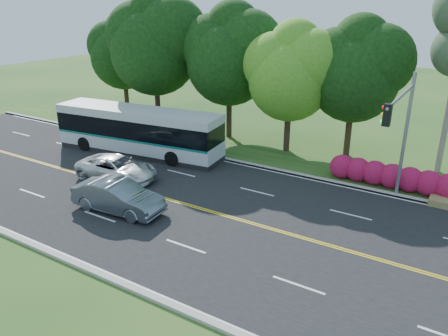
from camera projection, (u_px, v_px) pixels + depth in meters
The scene contains 12 objects.
ground at pixel (234, 218), 22.41m from camera, with size 120.00×120.00×0.00m, color #204C19.
road at pixel (234, 218), 22.40m from camera, with size 60.00×14.00×0.02m, color black.
curb_north at pixel (290, 173), 28.05m from camera, with size 60.00×0.30×0.15m, color #A7A296.
curb_south at pixel (140, 292), 16.71m from camera, with size 60.00×0.30×0.15m, color #A7A296.
grass_verge at pixel (301, 164), 29.52m from camera, with size 60.00×4.00×0.10m, color #204C19.
lane_markings at pixel (232, 218), 22.44m from camera, with size 57.60×13.82×0.00m.
tree_row at pixel (258, 53), 32.08m from camera, with size 44.70×9.10×13.84m.
bougainvillea_hedge at pixel (413, 181), 25.11m from camera, with size 9.50×2.25×1.50m.
traffic_signal at pixel (401, 124), 21.82m from camera, with size 0.42×6.10×7.00m.
transit_bus at pixel (138, 132), 31.17m from camera, with size 12.71×4.14×3.27m.
sedan at pixel (118, 196), 22.86m from camera, with size 1.76×5.06×1.67m, color slate.
suv at pixel (117, 168), 26.95m from camera, with size 2.40×5.22×1.45m, color silver.
Camera 1 is at (9.99, -17.23, 10.60)m, focal length 35.00 mm.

